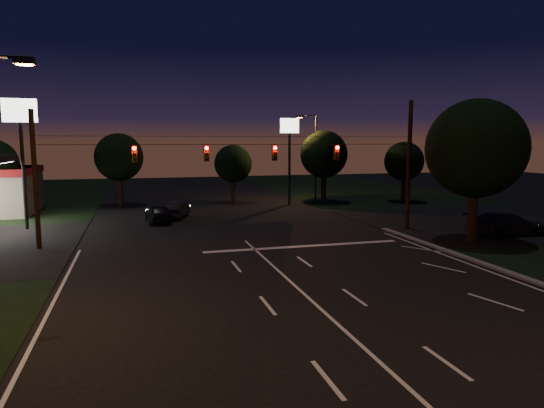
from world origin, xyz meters
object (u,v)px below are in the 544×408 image
object	(u,v)px
utility_pole_right	(407,229)
car_cross	(506,224)
tree_right_near	(474,150)
car_oncoming_b	(176,210)
car_oncoming_a	(158,213)

from	to	relation	value
utility_pole_right	car_cross	bearing A→B (deg)	-38.53
tree_right_near	car_oncoming_b	bearing A→B (deg)	139.60
car_oncoming_a	car_cross	bearing A→B (deg)	146.85
utility_pole_right	car_cross	xyz separation A→B (m)	(4.97, -3.96, 0.78)
utility_pole_right	car_cross	size ratio (longest dim) A/B	1.67
utility_pole_right	car_oncoming_b	bearing A→B (deg)	148.15
car_oncoming_b	car_cross	distance (m)	24.44
utility_pole_right	tree_right_near	bearing A→B (deg)	-72.47
car_oncoming_a	car_cross	xyz separation A→B (m)	(21.89, -11.58, 0.06)
car_oncoming_a	car_cross	world-z (taller)	car_cross
tree_right_near	car_oncoming_a	world-z (taller)	tree_right_near
car_oncoming_b	car_oncoming_a	bearing A→B (deg)	70.62
tree_right_near	car_oncoming_a	bearing A→B (deg)	145.97
car_cross	car_oncoming_b	bearing A→B (deg)	55.85
car_oncoming_a	utility_pole_right	bearing A→B (deg)	150.48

